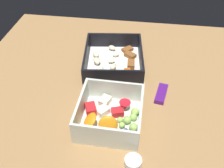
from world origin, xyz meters
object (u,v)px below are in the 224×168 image
at_px(pasta_container, 114,61).
at_px(paper_cup_liner, 133,162).
at_px(fruit_bowl, 110,115).
at_px(candy_bar, 161,94).

distance_m(pasta_container, paper_cup_liner, 0.33).
bearing_deg(fruit_bowl, candy_bar, 131.68).
relative_size(candy_bar, paper_cup_liner, 1.99).
bearing_deg(pasta_container, candy_bar, 44.25).
xyz_separation_m(candy_bar, paper_cup_liner, (0.21, -0.06, 0.00)).
distance_m(candy_bar, paper_cup_liner, 0.22).
relative_size(fruit_bowl, candy_bar, 2.16).
height_order(fruit_bowl, paper_cup_liner, fruit_bowl).
bearing_deg(pasta_container, fruit_bowl, -1.27).
xyz_separation_m(pasta_container, fruit_bowl, (0.22, 0.02, 0.00)).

